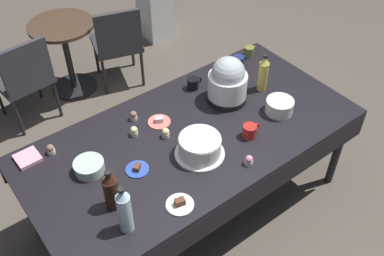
# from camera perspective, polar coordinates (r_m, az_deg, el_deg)

# --- Properties ---
(ground) EXTENTS (9.00, 9.00, 0.00)m
(ground) POSITION_cam_1_polar(r_m,az_deg,el_deg) (3.42, -0.00, -9.91)
(ground) COLOR brown
(potluck_table) EXTENTS (2.20, 1.10, 0.75)m
(potluck_table) POSITION_cam_1_polar(r_m,az_deg,el_deg) (2.90, -0.00, -1.62)
(potluck_table) COLOR black
(potluck_table) RESTS_ON ground
(frosted_layer_cake) EXTENTS (0.31, 0.31, 0.14)m
(frosted_layer_cake) POSITION_cam_1_polar(r_m,az_deg,el_deg) (2.68, 1.01, -2.42)
(frosted_layer_cake) COLOR silver
(frosted_layer_cake) RESTS_ON potluck_table
(slow_cooker) EXTENTS (0.28, 0.28, 0.34)m
(slow_cooker) POSITION_cam_1_polar(r_m,az_deg,el_deg) (3.03, 4.64, 6.04)
(slow_cooker) COLOR black
(slow_cooker) RESTS_ON potluck_table
(glass_salad_bowl) EXTENTS (0.18, 0.18, 0.07)m
(glass_salad_bowl) POSITION_cam_1_polar(r_m,az_deg,el_deg) (2.68, -13.18, -4.90)
(glass_salad_bowl) COLOR #B2C6BC
(glass_salad_bowl) RESTS_ON potluck_table
(ceramic_snack_bowl) EXTENTS (0.19, 0.19, 0.10)m
(ceramic_snack_bowl) POSITION_cam_1_polar(r_m,az_deg,el_deg) (3.04, 11.26, 2.77)
(ceramic_snack_bowl) COLOR silver
(ceramic_snack_bowl) RESTS_ON potluck_table
(dessert_plate_cobalt) EXTENTS (0.14, 0.14, 0.04)m
(dessert_plate_cobalt) POSITION_cam_1_polar(r_m,az_deg,el_deg) (2.65, -7.10, -5.27)
(dessert_plate_cobalt) COLOR #2D4CB2
(dessert_plate_cobalt) RESTS_ON potluck_table
(dessert_plate_coral) EXTENTS (0.15, 0.15, 0.04)m
(dessert_plate_coral) POSITION_cam_1_polar(r_m,az_deg,el_deg) (2.94, -4.27, 0.87)
(dessert_plate_coral) COLOR #E07266
(dessert_plate_coral) RESTS_ON potluck_table
(dessert_plate_white) EXTENTS (0.16, 0.16, 0.05)m
(dessert_plate_white) POSITION_cam_1_polar(r_m,az_deg,el_deg) (2.46, -1.58, -9.78)
(dessert_plate_white) COLOR white
(dessert_plate_white) RESTS_ON potluck_table
(cupcake_berry) EXTENTS (0.05, 0.05, 0.07)m
(cupcake_berry) POSITION_cam_1_polar(r_m,az_deg,el_deg) (2.67, 7.37, -4.18)
(cupcake_berry) COLOR beige
(cupcake_berry) RESTS_ON potluck_table
(cupcake_lemon) EXTENTS (0.05, 0.05, 0.07)m
(cupcake_lemon) POSITION_cam_1_polar(r_m,az_deg,el_deg) (2.96, -7.59, 1.58)
(cupcake_lemon) COLOR beige
(cupcake_lemon) RESTS_ON potluck_table
(cupcake_rose) EXTENTS (0.05, 0.05, 0.07)m
(cupcake_rose) POSITION_cam_1_polar(r_m,az_deg,el_deg) (2.85, -7.53, -0.41)
(cupcake_rose) COLOR beige
(cupcake_rose) RESTS_ON potluck_table
(cupcake_vanilla) EXTENTS (0.05, 0.05, 0.07)m
(cupcake_vanilla) POSITION_cam_1_polar(r_m,az_deg,el_deg) (2.84, -17.84, -2.66)
(cupcake_vanilla) COLOR beige
(cupcake_vanilla) RESTS_ON potluck_table
(cupcake_cocoa) EXTENTS (0.05, 0.05, 0.07)m
(cupcake_cocoa) POSITION_cam_1_polar(r_m,az_deg,el_deg) (2.82, -3.44, -0.65)
(cupcake_cocoa) COLOR beige
(cupcake_cocoa) RESTS_ON potluck_table
(soda_bottle_ginger_ale) EXTENTS (0.07, 0.07, 0.29)m
(soda_bottle_ginger_ale) POSITION_cam_1_polar(r_m,az_deg,el_deg) (3.18, 9.19, 6.97)
(soda_bottle_ginger_ale) COLOR gold
(soda_bottle_ginger_ale) RESTS_ON potluck_table
(soda_bottle_cola) EXTENTS (0.08, 0.08, 0.28)m
(soda_bottle_cola) POSITION_cam_1_polar(r_m,az_deg,el_deg) (2.41, -10.43, -7.96)
(soda_bottle_cola) COLOR #33190F
(soda_bottle_cola) RESTS_ON potluck_table
(soda_bottle_water) EXTENTS (0.08, 0.08, 0.32)m
(soda_bottle_water) POSITION_cam_1_polar(r_m,az_deg,el_deg) (2.29, -8.73, -10.52)
(soda_bottle_water) COLOR silver
(soda_bottle_water) RESTS_ON potluck_table
(coffee_mug_navy) EXTENTS (0.12, 0.08, 0.09)m
(coffee_mug_navy) POSITION_cam_1_polar(r_m,az_deg,el_deg) (3.44, 6.08, 8.57)
(coffee_mug_navy) COLOR navy
(coffee_mug_navy) RESTS_ON potluck_table
(coffee_mug_black) EXTENTS (0.12, 0.08, 0.08)m
(coffee_mug_black) POSITION_cam_1_polar(r_m,az_deg,el_deg) (3.20, 0.16, 5.80)
(coffee_mug_black) COLOR black
(coffee_mug_black) RESTS_ON potluck_table
(coffee_mug_red) EXTENTS (0.13, 0.09, 0.09)m
(coffee_mug_red) POSITION_cam_1_polar(r_m,az_deg,el_deg) (2.83, 7.49, -0.38)
(coffee_mug_red) COLOR #B2231E
(coffee_mug_red) RESTS_ON potluck_table
(coffee_mug_olive) EXTENTS (0.12, 0.08, 0.08)m
(coffee_mug_olive) POSITION_cam_1_polar(r_m,az_deg,el_deg) (3.57, 7.44, 9.79)
(coffee_mug_olive) COLOR olive
(coffee_mug_olive) RESTS_ON potluck_table
(paper_napkin_stack) EXTENTS (0.14, 0.14, 0.02)m
(paper_napkin_stack) POSITION_cam_1_polar(r_m,az_deg,el_deg) (2.87, -20.51, -3.66)
(paper_napkin_stack) COLOR pink
(paper_napkin_stack) RESTS_ON potluck_table
(maroon_chair_left) EXTENTS (0.48, 0.48, 0.85)m
(maroon_chair_left) POSITION_cam_1_polar(r_m,az_deg,el_deg) (4.05, -20.96, 6.33)
(maroon_chair_left) COLOR #333338
(maroon_chair_left) RESTS_ON ground
(maroon_chair_right) EXTENTS (0.55, 0.55, 0.85)m
(maroon_chair_right) POSITION_cam_1_polar(r_m,az_deg,el_deg) (4.31, -9.65, 11.06)
(maroon_chair_right) COLOR #333338
(maroon_chair_right) RESTS_ON ground
(round_cafe_table) EXTENTS (0.60, 0.60, 0.72)m
(round_cafe_table) POSITION_cam_1_polar(r_m,az_deg,el_deg) (4.34, -16.09, 10.28)
(round_cafe_table) COLOR #473323
(round_cafe_table) RESTS_ON ground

